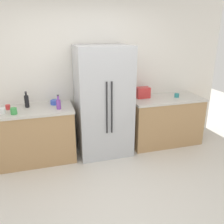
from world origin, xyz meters
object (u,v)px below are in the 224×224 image
at_px(cup_b, 177,95).
at_px(cup_d, 2,111).
at_px(cup_a, 14,111).
at_px(bowl_a, 55,102).
at_px(bottle_a, 59,104).
at_px(cup_c, 8,107).
at_px(refrigerator, 103,102).
at_px(toaster, 143,93).
at_px(bottle_b, 27,101).

distance_m(cup_b, cup_d, 2.98).
distance_m(cup_a, bowl_a, 0.71).
distance_m(bottle_a, cup_c, 0.80).
height_order(refrigerator, cup_b, refrigerator).
bearing_deg(toaster, cup_d, -174.73).
bearing_deg(bottle_b, toaster, 0.18).
bearing_deg(cup_b, cup_c, 177.76).
xyz_separation_m(cup_b, bowl_a, (-2.19, 0.19, -0.00)).
bearing_deg(refrigerator, cup_d, -177.71).
height_order(toaster, bottle_b, bottle_b).
bearing_deg(bottle_a, refrigerator, 6.70).
height_order(toaster, cup_c, toaster).
bearing_deg(cup_a, cup_b, 3.22).
xyz_separation_m(bottle_a, cup_c, (-0.77, 0.21, -0.05)).
relative_size(refrigerator, cup_a, 18.97).
bearing_deg(bottle_b, refrigerator, -6.88).
relative_size(cup_b, bowl_a, 0.52).
distance_m(toaster, cup_a, 2.22).
relative_size(bottle_a, cup_c, 3.10).
xyz_separation_m(toaster, cup_a, (-2.19, -0.31, -0.05)).
xyz_separation_m(cup_a, cup_b, (2.81, 0.16, -0.01)).
distance_m(toaster, bottle_a, 1.56).
distance_m(refrigerator, cup_a, 1.41).
bearing_deg(cup_b, bottle_a, -177.54).
bearing_deg(refrigerator, cup_a, -173.76).
distance_m(cup_b, bowl_a, 2.20).
bearing_deg(cup_d, toaster, 5.27).
bearing_deg(cup_a, refrigerator, 6.24).
bearing_deg(cup_a, toaster, 8.00).
relative_size(toaster, cup_b, 2.86).
xyz_separation_m(cup_a, bowl_a, (0.62, 0.35, -0.01)).
relative_size(refrigerator, bottle_b, 7.13).
xyz_separation_m(refrigerator, cup_d, (-1.57, -0.06, 0.01)).
bearing_deg(bottle_b, bowl_a, 5.81).
relative_size(refrigerator, cup_b, 21.79).
xyz_separation_m(bottle_b, cup_a, (-0.18, -0.30, -0.06)).
height_order(cup_c, bowl_a, cup_c).
bearing_deg(cup_c, cup_d, -107.39).
relative_size(bottle_a, bowl_a, 1.41).
distance_m(bottle_a, bottle_b, 0.54).
bearing_deg(cup_c, bowl_a, 5.86).
relative_size(bottle_a, cup_b, 2.70).
bearing_deg(bottle_b, cup_b, -3.12).
bearing_deg(bowl_a, cup_c, -174.14).
bearing_deg(refrigerator, toaster, 11.11).
bearing_deg(cup_b, bottle_b, 176.88).
bearing_deg(bottle_b, cup_a, -120.11).
bearing_deg(cup_d, cup_c, 72.61).
xyz_separation_m(refrigerator, toaster, (0.79, 0.15, 0.06)).
distance_m(refrigerator, bowl_a, 0.81).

